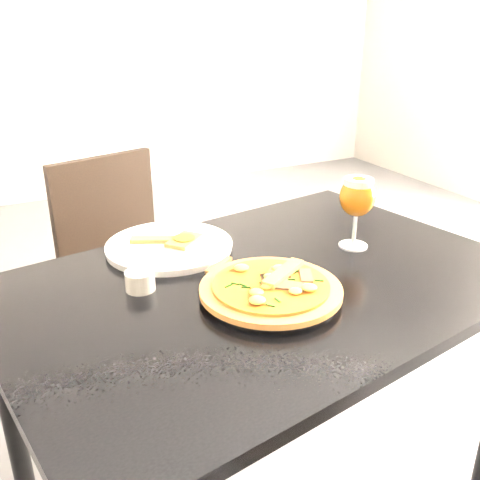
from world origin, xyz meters
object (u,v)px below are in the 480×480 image
chair_far (127,272)px  pizza (271,287)px  beer_glass (357,197)px  dining_table (266,312)px

chair_far → pizza: chair_far is taller
chair_far → beer_glass: beer_glass is taller
chair_far → pizza: size_ratio=2.84×
beer_glass → chair_far: bearing=124.0°
pizza → beer_glass: size_ratio=1.61×
chair_far → dining_table: bearing=-93.3°
dining_table → pizza: pizza is taller
chair_far → pizza: (0.11, -0.81, 0.29)m
chair_far → beer_glass: bearing=-71.2°
dining_table → pizza: bearing=-123.2°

